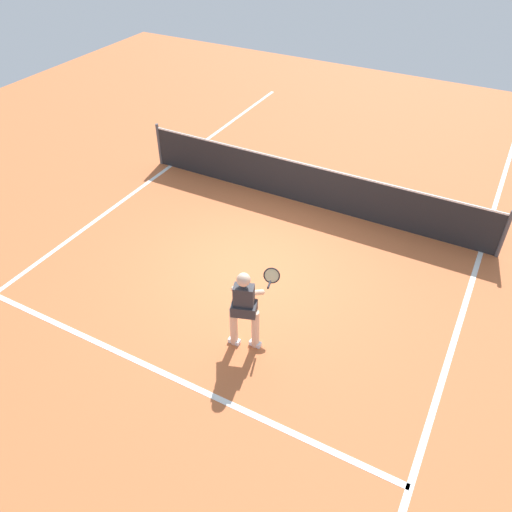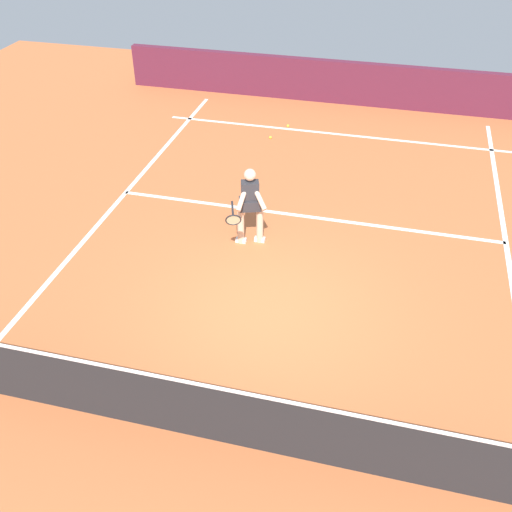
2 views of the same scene
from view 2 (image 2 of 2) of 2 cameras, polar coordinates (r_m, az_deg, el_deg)
The scene contains 9 objects.
ground_plane at distance 9.79m, azimuth 1.35°, elevation -5.26°, with size 25.18×25.18×0.00m, color #C66638.
court_back_wall at distance 17.65m, azimuth 8.63°, elevation 16.16°, with size 12.87×0.24×1.19m, color #561E33.
baseline_marking at distance 15.84m, azimuth 7.41°, elevation 11.61°, with size 8.87×0.10×0.01m, color white.
service_line_marking at distance 12.18m, azimuth 4.60°, elevation 3.86°, with size 7.87×0.10×0.01m, color white.
sideline_right_marking at distance 11.13m, azimuth -18.80°, elevation -1.68°, with size 0.10×17.37×0.01m, color white.
court_net at distance 7.63m, azimuth -3.31°, elevation -15.06°, with size 8.55×0.08×1.11m.
tennis_player at distance 10.90m, azimuth -0.60°, elevation 5.00°, with size 0.66×1.09×1.55m.
tennis_ball_near at distance 15.43m, azimuth 1.40°, elevation 11.34°, with size 0.07×0.07×0.07m, color #D1E533.
tennis_ball_mid at distance 16.11m, azimuth 3.08°, elevation 12.40°, with size 0.07×0.07×0.07m, color #D1E533.
Camera 2 is at (-1.59, 7.20, 6.44)m, focal length 41.57 mm.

